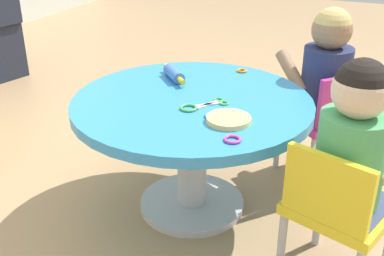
% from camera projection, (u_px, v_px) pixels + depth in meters
% --- Properties ---
extents(ground_plane, '(10.00, 10.00, 0.00)m').
position_uv_depth(ground_plane, '(192.00, 206.00, 2.03)').
color(ground_plane, tan).
extents(craft_table, '(0.93, 0.93, 0.49)m').
position_uv_depth(craft_table, '(192.00, 125.00, 1.87)').
color(craft_table, silver).
rests_on(craft_table, ground).
extents(child_chair_left, '(0.38, 0.38, 0.54)m').
position_uv_depth(child_chair_left, '(337.00, 209.00, 1.49)').
color(child_chair_left, '#B7B7BC').
rests_on(child_chair_left, ground).
extents(seated_child_left, '(0.42, 0.37, 0.51)m').
position_uv_depth(seated_child_left, '(354.00, 141.00, 1.42)').
color(seated_child_left, '#3F4772').
rests_on(seated_child_left, ground).
extents(child_chair_right, '(0.42, 0.42, 0.54)m').
position_uv_depth(child_chair_right, '(326.00, 118.00, 2.12)').
color(child_chair_right, '#B7B7BC').
rests_on(child_chair_right, ground).
extents(seated_child_right, '(0.43, 0.44, 0.51)m').
position_uv_depth(seated_child_right, '(326.00, 67.00, 2.05)').
color(seated_child_right, '#3F4772').
rests_on(seated_child_right, ground).
extents(rolling_pin, '(0.18, 0.17, 0.05)m').
position_uv_depth(rolling_pin, '(174.00, 74.00, 2.01)').
color(rolling_pin, '#3F72CC').
rests_on(rolling_pin, craft_table).
extents(craft_scissors, '(0.14, 0.12, 0.01)m').
position_uv_depth(craft_scissors, '(215.00, 103.00, 1.77)').
color(craft_scissors, silver).
rests_on(craft_scissors, craft_table).
extents(playdough_blob_0, '(0.15, 0.15, 0.02)m').
position_uv_depth(playdough_blob_0, '(229.00, 119.00, 1.63)').
color(playdough_blob_0, '#F2CC72').
rests_on(playdough_blob_0, craft_table).
extents(cookie_cutter_0, '(0.05, 0.05, 0.01)m').
position_uv_depth(cookie_cutter_0, '(242.00, 71.00, 2.11)').
color(cookie_cutter_0, orange).
rests_on(cookie_cutter_0, craft_table).
extents(cookie_cutter_1, '(0.07, 0.07, 0.01)m').
position_uv_depth(cookie_cutter_1, '(189.00, 108.00, 1.73)').
color(cookie_cutter_1, '#4CB259').
rests_on(cookie_cutter_1, craft_table).
extents(cookie_cutter_2, '(0.06, 0.06, 0.01)m').
position_uv_depth(cookie_cutter_2, '(232.00, 139.00, 1.50)').
color(cookie_cutter_2, '#D83FA5').
rests_on(cookie_cutter_2, craft_table).
extents(cookie_cutter_3, '(0.05, 0.05, 0.01)m').
position_uv_depth(cookie_cutter_3, '(211.00, 116.00, 1.66)').
color(cookie_cutter_3, '#3F99D8').
rests_on(cookie_cutter_3, craft_table).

